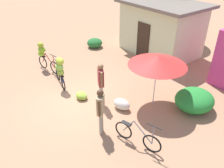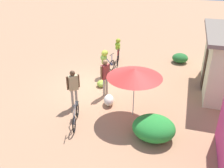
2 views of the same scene
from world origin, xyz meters
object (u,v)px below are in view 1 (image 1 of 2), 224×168
object	(u,v)px
banana_pile_on_ground	(82,96)
person_bystander	(101,107)
building_low	(161,28)
person_vendor	(101,80)
bicycle_leftmost	(44,55)
produce_sack	(122,104)
bicycle_center_loaded	(137,136)
bicycle_near_pile	(60,70)
market_umbrella	(158,61)

from	to	relation	value
banana_pile_on_ground	person_bystander	distance (m)	2.37
building_low	person_vendor	world-z (taller)	building_low
person_bystander	bicycle_leftmost	bearing A→B (deg)	175.74
building_low	produce_sack	xyz separation A→B (m)	(3.00, -5.38, -1.27)
banana_pile_on_ground	bicycle_leftmost	bearing A→B (deg)	-178.39
person_vendor	produce_sack	bearing A→B (deg)	27.90
produce_sack	person_vendor	xyz separation A→B (m)	(-0.79, -0.42, 0.88)
bicycle_center_loaded	building_low	bearing A→B (deg)	127.46
bicycle_leftmost	produce_sack	distance (m)	5.11
bicycle_leftmost	person_vendor	size ratio (longest dim) A/B	0.91
bicycle_center_loaded	person_bystander	size ratio (longest dim) A/B	0.94
bicycle_near_pile	produce_sack	world-z (taller)	bicycle_near_pile
person_vendor	person_bystander	size ratio (longest dim) A/B	1.04
produce_sack	person_bystander	world-z (taller)	person_bystander
bicycle_center_loaded	produce_sack	xyz separation A→B (m)	(-1.75, 0.81, -0.13)
building_low	bicycle_near_pile	world-z (taller)	building_low
market_umbrella	person_bystander	xyz separation A→B (m)	(0.07, -2.60, -0.87)
bicycle_near_pile	person_vendor	bearing A→B (deg)	18.18
building_low	bicycle_leftmost	distance (m)	6.69
person_bystander	bicycle_center_loaded	bearing A→B (deg)	26.47
person_bystander	person_vendor	bearing A→B (deg)	144.62
bicycle_center_loaded	person_vendor	distance (m)	2.67
bicycle_near_pile	bicycle_center_loaded	size ratio (longest dim) A/B	0.96
bicycle_near_pile	banana_pile_on_ground	size ratio (longest dim) A/B	2.46
person_vendor	bicycle_near_pile	bearing A→B (deg)	-161.82
banana_pile_on_ground	produce_sack	xyz separation A→B (m)	(1.54, 0.88, 0.08)
person_vendor	person_bystander	world-z (taller)	person_vendor
bicycle_leftmost	banana_pile_on_ground	xyz separation A→B (m)	(3.44, 0.10, -0.69)
bicycle_leftmost	bicycle_near_pile	distance (m)	2.09
market_umbrella	produce_sack	world-z (taller)	market_umbrella
bicycle_near_pile	banana_pile_on_ground	world-z (taller)	bicycle_near_pile
banana_pile_on_ground	person_bystander	bearing A→B (deg)	-13.53
building_low	person_bystander	distance (m)	7.67
building_low	bicycle_leftmost	world-z (taller)	building_low
market_umbrella	bicycle_near_pile	size ratio (longest dim) A/B	1.41
bicycle_leftmost	person_bystander	world-z (taller)	person_bystander
building_low	bicycle_center_loaded	xyz separation A→B (m)	(4.74, -6.19, -1.13)
banana_pile_on_ground	person_bystander	xyz separation A→B (m)	(2.12, -0.51, 0.91)
banana_pile_on_ground	bicycle_center_loaded	bearing A→B (deg)	1.16
bicycle_near_pile	bicycle_center_loaded	xyz separation A→B (m)	(4.65, 0.30, -0.54)
market_umbrella	person_vendor	xyz separation A→B (m)	(-1.30, -1.63, -0.83)
building_low	bicycle_center_loaded	size ratio (longest dim) A/B	2.89
produce_sack	person_vendor	bearing A→B (deg)	-152.10
bicycle_leftmost	person_vendor	world-z (taller)	person_vendor
bicycle_center_loaded	produce_sack	size ratio (longest dim) A/B	2.30
bicycle_near_pile	market_umbrella	bearing A→B (deg)	34.22
bicycle_center_loaded	banana_pile_on_ground	distance (m)	3.29
banana_pile_on_ground	produce_sack	distance (m)	1.77
person_bystander	produce_sack	bearing A→B (deg)	112.87
bicycle_leftmost	person_bystander	xyz separation A→B (m)	(5.57, -0.41, 0.22)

